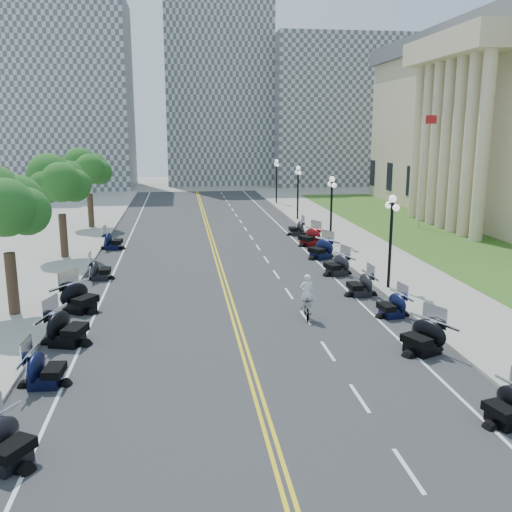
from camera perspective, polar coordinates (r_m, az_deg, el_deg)
name	(u,v)px	position (r m, az deg, el deg)	size (l,w,h in m)	color
ground	(236,321)	(25.75, -2.04, -6.52)	(160.00, 160.00, 0.00)	gray
road	(220,268)	(35.32, -3.63, -1.24)	(16.00, 90.00, 0.01)	#333335
centerline_yellow_a	(218,268)	(35.31, -3.82, -1.23)	(0.12, 90.00, 0.00)	yellow
centerline_yellow_b	(222,268)	(35.32, -3.43, -1.22)	(0.12, 90.00, 0.00)	yellow
edge_line_north	(321,265)	(36.30, 6.50, -0.90)	(0.12, 90.00, 0.00)	white
edge_line_south	(114,272)	(35.48, -14.00, -1.52)	(0.12, 90.00, 0.00)	white
lane_dash_3	(408,470)	(15.83, 14.99, -20.00)	(0.12, 2.00, 0.00)	white
lane_dash_4	(359,398)	(19.08, 10.31, -13.79)	(0.12, 2.00, 0.00)	white
lane_dash_5	(328,351)	(22.58, 7.19, -9.39)	(0.12, 2.00, 0.00)	white
lane_dash_6	(306,318)	(26.22, 4.97, -6.18)	(0.12, 2.00, 0.00)	white
lane_dash_7	(289,293)	(29.96, 3.32, -3.75)	(0.12, 2.00, 0.00)	white
lane_dash_8	(276,274)	(33.75, 2.04, -1.86)	(0.12, 2.00, 0.00)	white
lane_dash_9	(266,260)	(37.59, 1.03, -0.35)	(0.12, 2.00, 0.00)	white
lane_dash_10	(258,247)	(41.46, 0.20, 0.87)	(0.12, 2.00, 0.00)	white
lane_dash_11	(251,237)	(45.35, -0.48, 1.89)	(0.12, 2.00, 0.00)	white
lane_dash_12	(245,229)	(49.26, -1.06, 2.74)	(0.12, 2.00, 0.00)	white
lane_dash_13	(241,221)	(53.18, -1.55, 3.47)	(0.12, 2.00, 0.00)	white
lane_dash_14	(236,215)	(57.11, -1.98, 4.10)	(0.12, 2.00, 0.00)	white
lane_dash_15	(233,210)	(61.05, -2.35, 4.65)	(0.12, 2.00, 0.00)	white
lane_dash_16	(229,205)	(65.00, -2.68, 5.13)	(0.12, 2.00, 0.00)	white
lane_dash_17	(227,201)	(68.96, -2.97, 5.55)	(0.12, 2.00, 0.00)	white
lane_dash_18	(224,197)	(72.92, -3.23, 5.93)	(0.12, 2.00, 0.00)	white
lane_dash_19	(222,193)	(76.88, -3.46, 6.27)	(0.12, 2.00, 0.00)	white
sidewalk_north	(383,262)	(37.48, 12.60, -0.60)	(5.00, 90.00, 0.15)	#9E9991
sidewalk_south	(44,273)	(36.16, -20.47, -1.58)	(5.00, 90.00, 0.15)	#9E9991
lawn	(433,237)	(47.38, 17.27, 1.83)	(9.00, 60.00, 0.10)	#356023
distant_block_a	(65,96)	(87.76, -18.53, 14.94)	(18.00, 14.00, 26.00)	gray
distant_block_b	(218,86)	(92.67, -3.83, 16.62)	(16.00, 12.00, 30.00)	gray
distant_block_c	(335,112)	(92.51, 7.88, 14.06)	(20.00, 14.00, 22.00)	gray
street_lamp_2	(390,242)	(30.81, 13.30, 1.34)	(0.50, 1.20, 4.90)	black
street_lamp_3	(331,211)	(42.08, 7.53, 4.51)	(0.50, 1.20, 4.90)	black
street_lamp_4	(298,193)	(53.67, 4.21, 6.31)	(0.50, 1.20, 4.90)	black
street_lamp_5	(276,181)	(65.40, 2.06, 7.46)	(0.50, 1.20, 4.90)	black
flagpole	(422,171)	(50.60, 16.26, 8.20)	(1.10, 0.20, 10.00)	silver
tree_2	(5,214)	(27.57, -23.77, 3.86)	(4.80, 4.80, 9.20)	#235619
tree_3	(60,187)	(39.16, -19.01, 6.52)	(4.80, 4.80, 9.20)	#235619
tree_4	(88,173)	(50.94, -16.42, 7.94)	(4.80, 4.80, 9.20)	#235619
motorcycle_n_3	(508,404)	(18.56, 23.92, -13.41)	(1.80, 1.80, 1.26)	black
motorcycle_n_4	(423,335)	(22.89, 16.36, -7.59)	(2.09, 2.09, 1.46)	black
motorcycle_n_5	(392,304)	(26.84, 13.45, -4.68)	(1.78, 1.78, 1.24)	black
motorcycle_n_6	(360,283)	(29.85, 10.41, -2.70)	(1.89, 1.89, 1.32)	black
motorcycle_n_7	(337,264)	(33.84, 8.10, -0.75)	(1.99, 1.99, 1.39)	black
motorcycle_n_8	(321,248)	(38.03, 6.49, 0.84)	(2.12, 2.12, 1.48)	black
motorcycle_n_9	(310,236)	(42.18, 5.39, 2.02)	(2.10, 2.10, 1.47)	#590A0C
motorcycle_n_10	(297,227)	(46.29, 4.09, 2.88)	(1.85, 1.85, 1.30)	black
motorcycle_s_3	(4,441)	(16.48, -23.93, -16.55)	(1.98, 1.98, 1.39)	black
motorcycle_s_4	(45,367)	(20.60, -20.38, -10.37)	(1.91, 1.91, 1.34)	black
motorcycle_s_5	(66,326)	(24.02, -18.43, -6.65)	(2.23, 2.23, 1.56)	black
motorcycle_s_6	(80,296)	(28.06, -17.24, -3.84)	(2.19, 2.19, 1.53)	black
motorcycle_s_7	(100,269)	(33.72, -15.34, -1.22)	(1.83, 1.83, 1.28)	black
motorcycle_s_9	(113,240)	(42.02, -14.13, 1.59)	(1.97, 1.97, 1.38)	black
bicycle	(306,308)	(25.98, 5.06, -5.20)	(0.48, 1.70, 1.02)	#A51414
cyclist_rider	(307,279)	(25.60, 5.12, -2.26)	(0.63, 0.42, 1.74)	white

